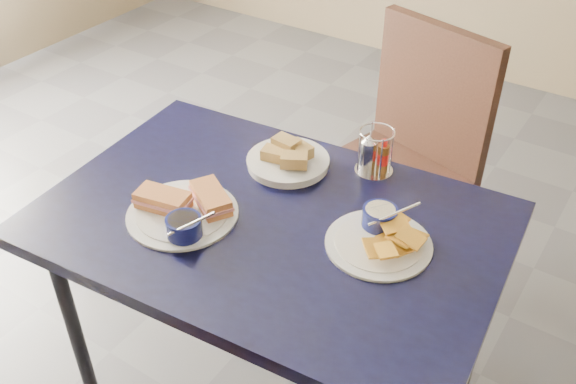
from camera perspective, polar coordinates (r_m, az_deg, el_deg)
The scene contains 6 objects.
dining_table at distance 1.72m, azimuth -1.57°, elevation -4.02°, with size 1.25×0.89×0.75m.
chair_far at distance 2.32m, azimuth 10.11°, elevation 4.07°, with size 0.57×0.56×0.99m.
sandwich_plate at distance 1.68m, azimuth -9.16°, elevation -1.52°, with size 0.31×0.29×0.12m.
plantain_plate at distance 1.61m, azimuth 8.28°, elevation -3.69°, with size 0.27×0.27×0.12m.
bread_basket at distance 1.85m, azimuth 0.02°, elevation 2.94°, with size 0.24×0.24×0.07m.
condiment_caddy at distance 1.83m, azimuth 7.64°, elevation 3.37°, with size 0.11×0.11×0.14m.
Camera 1 is at (0.58, -1.19, 1.80)m, focal length 40.00 mm.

